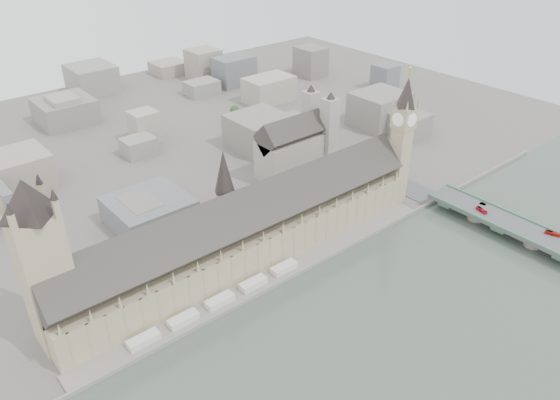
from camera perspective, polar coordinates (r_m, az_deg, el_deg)
ground at (r=355.38m, az=-1.57°, el=-7.69°), size 900.00×900.00×0.00m
embankment_wall at (r=345.30m, az=-0.00°, el=-8.67°), size 600.00×1.50×3.00m
river_terrace at (r=350.14m, az=-0.80°, el=-8.14°), size 270.00×15.00×2.00m
terrace_tents at (r=330.59m, az=-6.32°, el=-10.41°), size 118.00×7.00×4.00m
palace_of_westminster at (r=354.98m, az=-3.61°, el=-3.29°), size 265.00×40.73×55.44m
elizabeth_tower at (r=417.98m, az=12.66°, el=6.91°), size 17.00×17.00×107.50m
victoria_tower at (r=300.26m, az=-23.64°, el=-5.58°), size 30.00×30.00×100.00m
central_tower at (r=336.48m, az=-5.81°, el=1.58°), size 13.00×13.00×48.00m
westminster_bridge at (r=418.68m, az=24.10°, el=-3.36°), size 25.00×325.00×10.25m
westminster_abbey at (r=466.57m, az=1.76°, el=5.72°), size 68.00×36.00×64.00m
city_skyline_inland at (r=535.50m, az=-18.31°, el=6.77°), size 720.00×360.00×38.00m
park_trees at (r=387.12m, az=-8.31°, el=-3.14°), size 110.00×30.00×15.00m
red_bus_north at (r=424.68m, az=20.32°, el=-1.00°), size 4.67×9.87×2.68m
red_bus_south at (r=416.11m, az=26.60°, el=-3.14°), size 5.33×10.19×2.77m
car_silver at (r=434.79m, az=20.44°, el=-0.36°), size 2.96×4.77×1.48m
car_approach at (r=470.41m, az=12.24°, el=3.30°), size 3.46×4.83×1.30m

